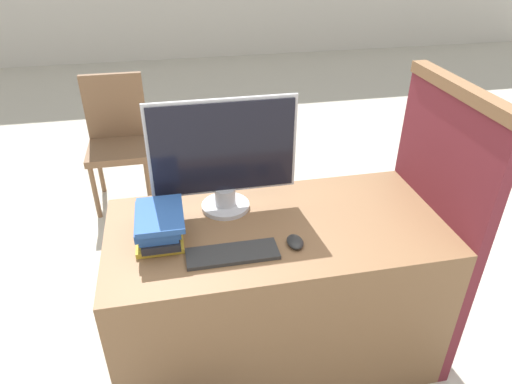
{
  "coord_description": "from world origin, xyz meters",
  "views": [
    {
      "loc": [
        -0.4,
        -1.2,
        1.91
      ],
      "look_at": [
        -0.1,
        0.32,
        0.97
      ],
      "focal_mm": 32.0,
      "sensor_mm": 36.0,
      "label": 1
    }
  ],
  "objects_px": {
    "mouse": "(295,242)",
    "far_chair": "(118,134)",
    "keyboard": "(232,254)",
    "monitor": "(224,156)",
    "book_stack": "(159,225)"
  },
  "relations": [
    {
      "from": "mouse",
      "to": "keyboard",
      "type": "bearing_deg",
      "value": -176.44
    },
    {
      "from": "far_chair",
      "to": "keyboard",
      "type": "bearing_deg",
      "value": -91.24
    },
    {
      "from": "keyboard",
      "to": "mouse",
      "type": "relative_size",
      "value": 3.73
    },
    {
      "from": "book_stack",
      "to": "far_chair",
      "type": "xyz_separation_m",
      "value": [
        -0.3,
        1.7,
        -0.31
      ]
    },
    {
      "from": "monitor",
      "to": "mouse",
      "type": "height_order",
      "value": "monitor"
    },
    {
      "from": "monitor",
      "to": "book_stack",
      "type": "relative_size",
      "value": 2.2
    },
    {
      "from": "monitor",
      "to": "book_stack",
      "type": "xyz_separation_m",
      "value": [
        -0.3,
        -0.18,
        -0.19
      ]
    },
    {
      "from": "far_chair",
      "to": "monitor",
      "type": "bearing_deg",
      "value": -86.86
    },
    {
      "from": "keyboard",
      "to": "mouse",
      "type": "xyz_separation_m",
      "value": [
        0.26,
        0.02,
        0.01
      ]
    },
    {
      "from": "keyboard",
      "to": "far_chair",
      "type": "relative_size",
      "value": 0.38
    },
    {
      "from": "mouse",
      "to": "far_chair",
      "type": "distance_m",
      "value": 2.05
    },
    {
      "from": "mouse",
      "to": "far_chair",
      "type": "height_order",
      "value": "far_chair"
    },
    {
      "from": "keyboard",
      "to": "far_chair",
      "type": "bearing_deg",
      "value": 107.22
    },
    {
      "from": "mouse",
      "to": "book_stack",
      "type": "distance_m",
      "value": 0.55
    },
    {
      "from": "monitor",
      "to": "keyboard",
      "type": "bearing_deg",
      "value": -93.74
    }
  ]
}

